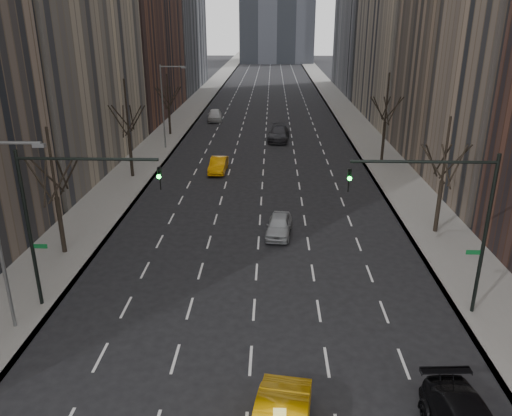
{
  "coord_description": "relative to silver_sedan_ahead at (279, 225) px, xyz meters",
  "views": [
    {
      "loc": [
        0.8,
        -9.61,
        13.67
      ],
      "look_at": [
        -0.07,
        17.18,
        3.5
      ],
      "focal_mm": 35.0,
      "sensor_mm": 36.0,
      "label": 1
    }
  ],
  "objects": [
    {
      "name": "tree_rw_c",
      "position": [
        10.65,
        18.61,
        3.36
      ],
      "size": [
        3.36,
        3.5,
        8.74
      ],
      "color": "black",
      "rests_on": "ground"
    },
    {
      "name": "sidewalk_left",
      "position": [
        -13.6,
        48.61,
        -0.6
      ],
      "size": [
        4.5,
        320.0,
        0.15
      ],
      "primitive_type": "cube",
      "color": "slate",
      "rests_on": "ground"
    },
    {
      "name": "traffic_mast_right",
      "position": [
        7.76,
        -9.39,
        4.81
      ],
      "size": [
        6.69,
        0.39,
        8.0
      ],
      "color": "black",
      "rests_on": "ground"
    },
    {
      "name": "tree_lw_b",
      "position": [
        -13.35,
        -3.39,
        3.04
      ],
      "size": [
        3.36,
        3.5,
        7.82
      ],
      "color": "black",
      "rests_on": "ground"
    },
    {
      "name": "far_car_white",
      "position": [
        -8.77,
        40.29,
        0.14
      ],
      "size": [
        2.34,
        4.96,
        1.64
      ],
      "primitive_type": "imported",
      "rotation": [
        0.0,
        0.0,
        0.09
      ],
      "color": "silver",
      "rests_on": "ground"
    },
    {
      "name": "tree_rw_b",
      "position": [
        10.65,
        0.61,
        3.04
      ],
      "size": [
        3.36,
        3.5,
        7.82
      ],
      "color": "black",
      "rests_on": "ground"
    },
    {
      "name": "streetlight_far",
      "position": [
        -12.19,
        23.61,
        4.94
      ],
      "size": [
        2.83,
        0.22,
        9.0
      ],
      "color": "slate",
      "rests_on": "ground"
    },
    {
      "name": "far_suv_grey",
      "position": [
        0.26,
        28.06,
        0.16
      ],
      "size": [
        2.82,
        5.95,
        1.68
      ],
      "primitive_type": "imported",
      "rotation": [
        0.0,
        0.0,
        -0.08
      ],
      "color": "#29292E",
      "rests_on": "ground"
    },
    {
      "name": "silver_sedan_ahead",
      "position": [
        0.0,
        0.0,
        0.0
      ],
      "size": [
        2.02,
        4.14,
        1.36
      ],
      "primitive_type": "imported",
      "rotation": [
        0.0,
        0.0,
        -0.11
      ],
      "color": "#A7ABAF",
      "rests_on": "ground"
    },
    {
      "name": "far_taxi",
      "position": [
        -5.61,
        14.64,
        0.02
      ],
      "size": [
        1.63,
        4.28,
        1.39
      ],
      "primitive_type": "imported",
      "rotation": [
        0.0,
        0.0,
        -0.04
      ],
      "color": "orange",
      "rests_on": "ground"
    },
    {
      "name": "tree_lw_d",
      "position": [
        -13.35,
        30.61,
        2.88
      ],
      "size": [
        3.36,
        3.5,
        7.36
      ],
      "color": "black",
      "rests_on": "ground"
    },
    {
      "name": "streetlight_near",
      "position": [
        -12.19,
        -11.39,
        4.94
      ],
      "size": [
        2.83,
        0.22,
        9.0
      ],
      "color": "slate",
      "rests_on": "ground"
    },
    {
      "name": "tree_lw_c",
      "position": [
        -13.35,
        12.61,
        3.36
      ],
      "size": [
        3.36,
        3.5,
        8.74
      ],
      "color": "black",
      "rests_on": "ground"
    },
    {
      "name": "traffic_mast_left",
      "position": [
        -10.46,
        -9.39,
        4.81
      ],
      "size": [
        6.69,
        0.39,
        8.0
      ],
      "color": "black",
      "rests_on": "ground"
    },
    {
      "name": "sidewalk_right",
      "position": [
        10.9,
        48.61,
        -0.6
      ],
      "size": [
        4.5,
        320.0,
        0.15
      ],
      "primitive_type": "cube",
      "color": "slate",
      "rests_on": "ground"
    }
  ]
}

